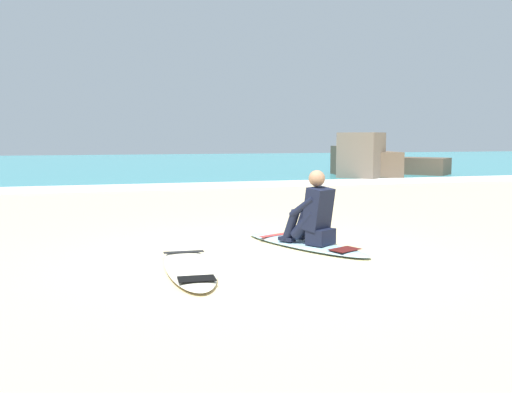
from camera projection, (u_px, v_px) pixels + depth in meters
ground_plane at (266, 255)px, 6.73m from camera, size 80.00×80.00×0.00m
sea at (137, 164)px, 28.54m from camera, size 80.00×28.00×0.10m
breaking_foam at (170, 186)px, 15.45m from camera, size 80.00×0.90×0.11m
surfboard_main at (305, 244)px, 7.23m from camera, size 1.35×2.18×0.08m
surfer_seated at (313, 215)px, 7.06m from camera, size 0.65×0.77×0.95m
surfboard_spare_near at (189, 266)px, 5.98m from camera, size 0.63×2.15×0.08m
rock_outcrop_distant at (373, 163)px, 18.86m from camera, size 4.76×3.04×1.58m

